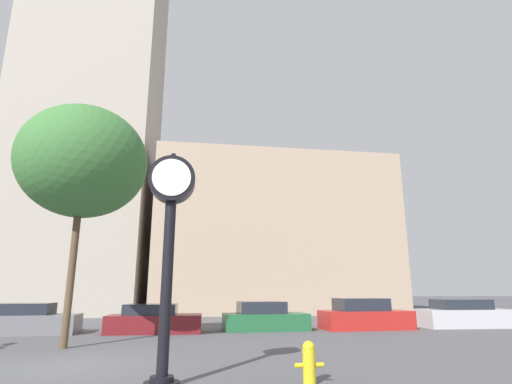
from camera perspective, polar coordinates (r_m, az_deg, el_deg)
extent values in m
plane|color=#515156|center=(11.51, -25.44, -21.62)|extent=(200.00, 200.00, 0.00)
cube|color=#ADA393|center=(40.65, -21.58, 14.40)|extent=(10.58, 12.00, 40.74)
cube|color=tan|center=(35.91, 2.03, -6.52)|extent=(19.54, 12.00, 12.72)
cylinder|color=black|center=(8.54, -13.32, -24.56)|extent=(0.45, 0.45, 0.10)
cylinder|color=black|center=(8.38, -12.65, -12.82)|extent=(0.23, 0.23, 3.38)
cylinder|color=black|center=(8.68, -11.90, 1.67)|extent=(0.97, 0.44, 0.97)
cylinder|color=white|center=(8.46, -11.97, 2.08)|extent=(0.80, 0.02, 0.80)
cylinder|color=white|center=(8.90, -11.83, 1.28)|extent=(0.80, 0.02, 0.80)
sphere|color=black|center=(8.84, -11.72, 5.09)|extent=(0.12, 0.12, 0.12)
cube|color=slate|center=(20.17, -29.91, -16.08)|extent=(4.13, 1.88, 0.80)
cube|color=#232833|center=(20.20, -30.25, -14.22)|extent=(2.29, 1.61, 0.47)
cube|color=maroon|center=(18.80, -14.25, -17.78)|extent=(4.07, 1.97, 0.76)
cube|color=#232833|center=(18.79, -14.76, -15.89)|extent=(2.26, 1.68, 0.45)
cube|color=#236038|center=(19.43, 1.36, -18.04)|extent=(3.92, 1.92, 0.75)
cube|color=#232833|center=(19.35, 0.77, -16.15)|extent=(2.18, 1.64, 0.53)
cube|color=red|center=(20.57, 15.41, -17.20)|extent=(4.29, 1.97, 0.85)
cube|color=#232833|center=(20.44, 14.73, -15.27)|extent=(2.39, 1.68, 0.57)
cube|color=#BCBCC1|center=(23.42, 27.87, -15.65)|extent=(4.65, 2.01, 0.87)
cube|color=#232833|center=(23.27, 27.19, -14.07)|extent=(2.59, 1.70, 0.48)
cylinder|color=yellow|center=(8.71, 7.61, -23.53)|extent=(0.25, 0.25, 0.65)
sphere|color=yellow|center=(8.65, 7.53, -21.11)|extent=(0.24, 0.24, 0.24)
cylinder|color=yellow|center=(8.65, 6.15, -23.41)|extent=(0.17, 0.09, 0.09)
cylinder|color=yellow|center=(8.76, 9.04, -23.20)|extent=(0.17, 0.09, 0.09)
cylinder|color=brown|center=(14.82, -24.84, -10.09)|extent=(0.24, 0.24, 4.90)
ellipsoid|color=#3D7538|center=(15.45, -23.43, 3.97)|extent=(4.41, 4.41, 3.97)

